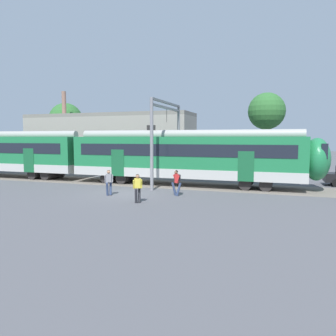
{
  "coord_description": "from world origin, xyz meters",
  "views": [
    {
      "loc": [
        9.96,
        -19.35,
        3.74
      ],
      "look_at": [
        2.5,
        2.34,
        1.6
      ],
      "focal_mm": 35.0,
      "sensor_mm": 36.0,
      "label": 1
    }
  ],
  "objects_px": {
    "commuter_train": "(5,153)",
    "pedestrian_red": "(177,180)",
    "pedestrian_grey": "(109,180)",
    "pedestrian_yellow": "(138,186)"
  },
  "relations": [
    {
      "from": "commuter_train",
      "to": "pedestrian_red",
      "type": "bearing_deg",
      "value": -13.97
    },
    {
      "from": "commuter_train",
      "to": "pedestrian_grey",
      "type": "bearing_deg",
      "value": -22.26
    },
    {
      "from": "pedestrian_grey",
      "to": "pedestrian_yellow",
      "type": "height_order",
      "value": "same"
    },
    {
      "from": "pedestrian_grey",
      "to": "pedestrian_red",
      "type": "xyz_separation_m",
      "value": [
        4.2,
        1.29,
        0.0
      ]
    },
    {
      "from": "pedestrian_grey",
      "to": "pedestrian_yellow",
      "type": "bearing_deg",
      "value": -30.38
    },
    {
      "from": "commuter_train",
      "to": "pedestrian_grey",
      "type": "height_order",
      "value": "commuter_train"
    },
    {
      "from": "pedestrian_yellow",
      "to": "pedestrian_grey",
      "type": "bearing_deg",
      "value": 149.62
    },
    {
      "from": "pedestrian_grey",
      "to": "pedestrian_red",
      "type": "relative_size",
      "value": 1.0
    },
    {
      "from": "pedestrian_grey",
      "to": "pedestrian_yellow",
      "type": "xyz_separation_m",
      "value": [
        2.76,
        -1.62,
        0.0
      ]
    },
    {
      "from": "pedestrian_grey",
      "to": "commuter_train",
      "type": "bearing_deg",
      "value": 157.74
    }
  ]
}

